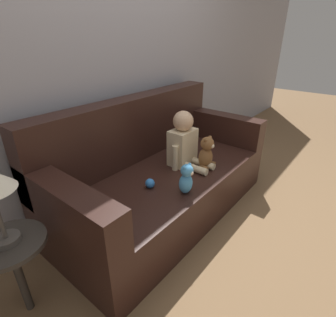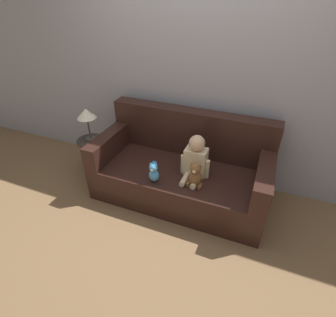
{
  "view_description": "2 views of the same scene",
  "coord_description": "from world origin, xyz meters",
  "px_view_note": "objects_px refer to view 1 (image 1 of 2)",
  "views": [
    {
      "loc": [
        -1.41,
        -1.17,
        1.37
      ],
      "look_at": [
        -0.13,
        -0.14,
        0.58
      ],
      "focal_mm": 28.0,
      "sensor_mm": 36.0,
      "label": 1
    },
    {
      "loc": [
        0.74,
        -2.18,
        2.04
      ],
      "look_at": [
        -0.09,
        -0.13,
        0.56
      ],
      "focal_mm": 28.0,
      "sensor_mm": 36.0,
      "label": 2
    }
  ],
  "objects_px": {
    "toy_ball": "(150,183)",
    "couch": "(159,175)",
    "plush_toy_side": "(186,179)",
    "person_baby": "(184,142)",
    "teddy_bear_brown": "(206,154)"
  },
  "relations": [
    {
      "from": "couch",
      "to": "plush_toy_side",
      "type": "bearing_deg",
      "value": -113.32
    },
    {
      "from": "person_baby",
      "to": "plush_toy_side",
      "type": "height_order",
      "value": "person_baby"
    },
    {
      "from": "person_baby",
      "to": "teddy_bear_brown",
      "type": "xyz_separation_m",
      "value": [
        0.05,
        -0.18,
        -0.07
      ]
    },
    {
      "from": "couch",
      "to": "toy_ball",
      "type": "relative_size",
      "value": 27.75
    },
    {
      "from": "toy_ball",
      "to": "couch",
      "type": "bearing_deg",
      "value": 29.71
    },
    {
      "from": "person_baby",
      "to": "plush_toy_side",
      "type": "xyz_separation_m",
      "value": [
        -0.34,
        -0.27,
        -0.08
      ]
    },
    {
      "from": "couch",
      "to": "plush_toy_side",
      "type": "xyz_separation_m",
      "value": [
        -0.17,
        -0.39,
        0.18
      ]
    },
    {
      "from": "couch",
      "to": "toy_ball",
      "type": "distance_m",
      "value": 0.33
    },
    {
      "from": "couch",
      "to": "person_baby",
      "type": "relative_size",
      "value": 4.18
    },
    {
      "from": "couch",
      "to": "toy_ball",
      "type": "bearing_deg",
      "value": -150.29
    },
    {
      "from": "person_baby",
      "to": "plush_toy_side",
      "type": "relative_size",
      "value": 2.06
    },
    {
      "from": "person_baby",
      "to": "toy_ball",
      "type": "height_order",
      "value": "person_baby"
    },
    {
      "from": "plush_toy_side",
      "to": "teddy_bear_brown",
      "type": "bearing_deg",
      "value": 12.54
    },
    {
      "from": "couch",
      "to": "person_baby",
      "type": "height_order",
      "value": "couch"
    },
    {
      "from": "couch",
      "to": "teddy_bear_brown",
      "type": "distance_m",
      "value": 0.43
    }
  ]
}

